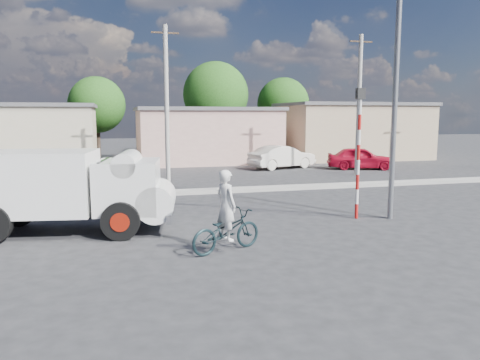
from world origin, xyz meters
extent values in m
plane|color=#28282A|center=(0.00, 0.00, 0.00)|extent=(120.00, 120.00, 0.00)
cube|color=#99968E|center=(0.00, 8.00, 0.08)|extent=(40.00, 0.80, 0.16)
cylinder|color=black|center=(-7.65, 3.29, 0.54)|extent=(1.12, 0.48, 1.09)
cylinder|color=#A71C0B|center=(-7.65, 3.29, 0.54)|extent=(0.58, 0.44, 0.53)
cylinder|color=black|center=(-4.57, 0.69, 0.54)|extent=(1.12, 0.48, 1.09)
cylinder|color=#A71C0B|center=(-4.57, 0.69, 0.54)|extent=(0.58, 0.44, 0.53)
cylinder|color=black|center=(-4.24, 2.74, 0.54)|extent=(1.12, 0.48, 1.09)
cylinder|color=#A71C0B|center=(-4.24, 2.74, 0.54)|extent=(0.58, 0.44, 0.53)
cube|color=black|center=(-6.16, 2.00, 0.62)|extent=(4.69, 1.99, 0.18)
cube|color=white|center=(-7.04, 2.14, 1.53)|extent=(3.85, 2.71, 1.83)
cube|color=white|center=(-4.31, 1.70, 1.38)|extent=(2.07, 2.28, 1.53)
cylinder|color=white|center=(-3.48, 1.57, 0.94)|extent=(1.39, 2.17, 1.09)
cylinder|color=white|center=(-4.31, 1.70, 2.07)|extent=(1.00, 2.11, 0.69)
cube|color=silver|center=(-3.09, 1.51, 0.54)|extent=(0.47, 2.12, 0.28)
cube|color=black|center=(-4.99, 1.81, 1.83)|extent=(0.34, 1.67, 0.69)
imported|color=#16262A|center=(-1.97, -1.14, 0.54)|extent=(2.18, 1.46, 1.09)
imported|color=silver|center=(-1.97, -1.14, 0.91)|extent=(0.66, 0.78, 1.82)
imported|color=white|center=(5.94, 16.34, 0.75)|extent=(4.82, 2.88, 1.50)
imported|color=#B30D27|center=(10.72, 14.63, 0.72)|extent=(4.57, 3.02, 1.45)
cylinder|color=red|center=(3.20, 1.50, 0.25)|extent=(0.11, 0.11, 0.50)
cylinder|color=white|center=(3.20, 1.50, 0.75)|extent=(0.11, 0.11, 0.50)
cylinder|color=red|center=(3.20, 1.50, 1.25)|extent=(0.11, 0.11, 0.50)
cylinder|color=white|center=(3.20, 1.50, 1.75)|extent=(0.11, 0.11, 0.50)
cylinder|color=red|center=(3.20, 1.50, 2.25)|extent=(0.11, 0.11, 0.50)
cylinder|color=white|center=(3.20, 1.50, 2.75)|extent=(0.11, 0.11, 0.50)
cylinder|color=red|center=(3.20, 1.50, 3.25)|extent=(0.11, 0.11, 0.50)
cylinder|color=white|center=(3.20, 1.50, 3.75)|extent=(0.11, 0.11, 0.50)
cube|color=black|center=(3.20, 1.50, 4.18)|extent=(0.28, 0.18, 0.36)
cylinder|color=slate|center=(4.30, 1.20, 4.50)|extent=(0.18, 0.18, 9.00)
cube|color=#C3B893|center=(-12.00, 22.00, 2.00)|extent=(12.00, 7.00, 4.00)
cube|color=tan|center=(2.00, 22.00, 1.90)|extent=(10.00, 7.00, 3.80)
cube|color=#59595B|center=(2.00, 22.00, 3.92)|extent=(10.30, 7.30, 0.24)
cube|color=tan|center=(14.00, 22.00, 2.10)|extent=(11.00, 7.00, 4.20)
cube|color=#59595B|center=(14.00, 22.00, 4.32)|extent=(11.30, 7.30, 0.24)
cylinder|color=#38281E|center=(-6.00, 29.00, 1.74)|extent=(0.36, 0.36, 3.47)
sphere|color=#326E21|center=(-6.00, 29.00, 4.34)|extent=(4.71, 4.71, 4.71)
cylinder|color=#38281E|center=(4.00, 28.00, 2.10)|extent=(0.36, 0.36, 4.20)
sphere|color=#326E21|center=(4.00, 28.00, 5.25)|extent=(5.70, 5.70, 5.70)
cylinder|color=#38281E|center=(11.00, 30.00, 1.82)|extent=(0.36, 0.36, 3.64)
sphere|color=#326E21|center=(11.00, 30.00, 4.55)|extent=(4.94, 4.94, 4.94)
cylinder|color=#99968E|center=(-2.00, 12.00, 4.00)|extent=(0.24, 0.24, 8.00)
cube|color=#38281E|center=(-2.00, 12.00, 7.60)|extent=(1.40, 0.08, 0.08)
cylinder|color=#99968E|center=(9.00, 12.00, 4.00)|extent=(0.24, 0.24, 8.00)
cube|color=#38281E|center=(9.00, 12.00, 7.60)|extent=(1.40, 0.08, 0.08)
camera|label=1|loc=(-4.65, -12.51, 3.48)|focal=35.00mm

